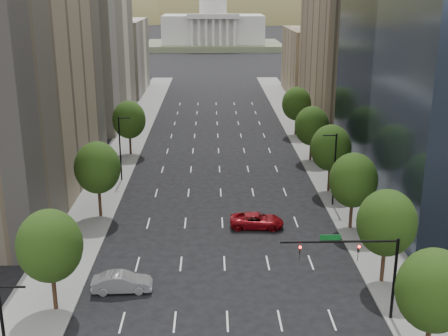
{
  "coord_description": "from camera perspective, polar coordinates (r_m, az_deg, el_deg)",
  "views": [
    {
      "loc": [
        -1.19,
        -9.32,
        25.07
      ],
      "look_at": [
        0.08,
        45.07,
        8.0
      ],
      "focal_mm": 45.66,
      "sensor_mm": 36.0,
      "label": 1
    }
  ],
  "objects": [
    {
      "name": "traffic_signal",
      "position": [
        45.6,
        13.87,
        -9.0
      ],
      "size": [
        9.12,
        0.4,
        7.38
      ],
      "color": "black",
      "rests_on": "ground"
    },
    {
      "name": "midrise_cream_left",
      "position": [
        115.07,
        -13.64,
        13.17
      ],
      "size": [
        14.0,
        30.0,
        35.0
      ],
      "primitive_type": "cube",
      "color": "beige",
      "rests_on": "ground"
    },
    {
      "name": "tree_right_3",
      "position": [
        73.51,
        10.65,
        1.99
      ],
      "size": [
        5.2,
        5.2,
        8.89
      ],
      "color": "#382316",
      "rests_on": "ground"
    },
    {
      "name": "sidewalk_left",
      "position": [
        75.07,
        -12.26,
        -2.44
      ],
      "size": [
        6.0,
        200.0,
        0.15
      ],
      "primitive_type": "cube",
      "color": "slate",
      "rests_on": "ground"
    },
    {
      "name": "streetlight_ln",
      "position": [
        77.99,
        -10.33,
        2.1
      ],
      "size": [
        1.7,
        0.2,
        9.0
      ],
      "color": "black",
      "rests_on": "ground"
    },
    {
      "name": "tree_right_2",
      "position": [
        62.41,
        12.82,
        -1.2
      ],
      "size": [
        5.2,
        5.2,
        8.61
      ],
      "color": "#382316",
      "rests_on": "ground"
    },
    {
      "name": "tree_left_0",
      "position": [
        47.38,
        -17.04,
        -7.47
      ],
      "size": [
        5.2,
        5.2,
        8.75
      ],
      "color": "#382316",
      "rests_on": "ground"
    },
    {
      "name": "foothills",
      "position": [
        613.0,
        2.07,
        11.52
      ],
      "size": [
        720.0,
        413.0,
        263.0
      ],
      "color": "olive",
      "rests_on": "ground"
    },
    {
      "name": "car_red_far",
      "position": [
        62.96,
        3.3,
        -5.26
      ],
      "size": [
        6.07,
        3.13,
        1.64
      ],
      "primitive_type": "imported",
      "rotation": [
        0.0,
        0.0,
        1.5
      ],
      "color": "maroon",
      "rests_on": "ground"
    },
    {
      "name": "filler_right",
      "position": [
        145.71,
        9.19,
        10.47
      ],
      "size": [
        14.0,
        26.0,
        16.0
      ],
      "primitive_type": "cube",
      "color": "#8C7759",
      "rests_on": "ground"
    },
    {
      "name": "tree_left_1",
      "position": [
        65.49,
        -12.55,
        0.03
      ],
      "size": [
        5.2,
        5.2,
        8.97
      ],
      "color": "#382316",
      "rests_on": "ground"
    },
    {
      "name": "car_silver",
      "position": [
        51.05,
        -10.17,
        -11.2
      ],
      "size": [
        5.27,
        2.07,
        1.71
      ],
      "primitive_type": "imported",
      "rotation": [
        0.0,
        0.0,
        1.62
      ],
      "color": "#9C9CA1",
      "rests_on": "ground"
    },
    {
      "name": "tree_right_5",
      "position": [
        102.32,
        7.27,
        6.39
      ],
      "size": [
        5.2,
        5.2,
        8.75
      ],
      "color": "#382316",
      "rests_on": "ground"
    },
    {
      "name": "parking_tan_right",
      "position": [
        112.86,
        12.36,
        11.91
      ],
      "size": [
        14.0,
        30.0,
        30.0
      ],
      "primitive_type": "cube",
      "color": "#8C7759",
      "rests_on": "ground"
    },
    {
      "name": "tree_right_0",
      "position": [
        42.38,
        20.26,
        -11.43
      ],
      "size": [
        5.2,
        5.2,
        8.39
      ],
      "color": "#382316",
      "rests_on": "ground"
    },
    {
      "name": "tree_right_4",
      "position": [
        86.93,
        8.79,
        4.18
      ],
      "size": [
        5.2,
        5.2,
        8.46
      ],
      "color": "#382316",
      "rests_on": "ground"
    },
    {
      "name": "filler_left",
      "position": [
        148.13,
        -10.77,
        10.89
      ],
      "size": [
        14.0,
        26.0,
        18.0
      ],
      "primitive_type": "cube",
      "color": "beige",
      "rests_on": "ground"
    },
    {
      "name": "sidewalk_right",
      "position": [
        75.55,
        11.52,
        -2.27
      ],
      "size": [
        6.0,
        200.0,
        0.15
      ],
      "primitive_type": "cube",
      "color": "slate",
      "rests_on": "ground"
    },
    {
      "name": "tree_right_1",
      "position": [
        51.55,
        15.98,
        -5.3
      ],
      "size": [
        5.2,
        5.2,
        8.75
      ],
      "color": "#382316",
      "rests_on": "ground"
    },
    {
      "name": "streetlight_rn",
      "position": [
        68.99,
        10.97,
        0.04
      ],
      "size": [
        1.7,
        0.2,
        9.0
      ],
      "color": "black",
      "rests_on": "ground"
    },
    {
      "name": "tree_left_2",
      "position": [
        90.36,
        -9.49,
        4.79
      ],
      "size": [
        5.2,
        5.2,
        8.68
      ],
      "color": "#382316",
      "rests_on": "ground"
    },
    {
      "name": "capitol",
      "position": [
        259.55,
        -1.1,
        13.77
      ],
      "size": [
        60.0,
        40.0,
        35.2
      ],
      "color": "#596647",
      "rests_on": "ground"
    }
  ]
}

